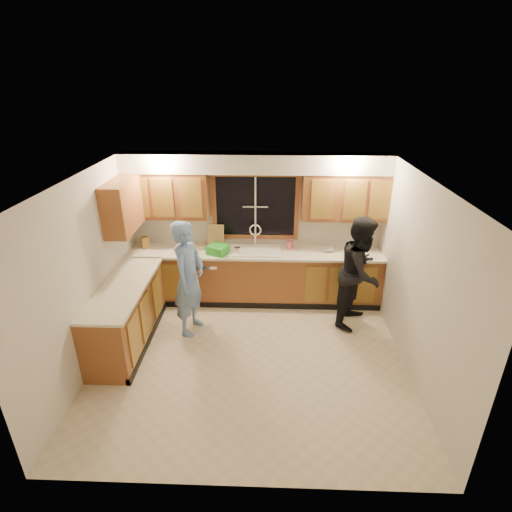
{
  "coord_description": "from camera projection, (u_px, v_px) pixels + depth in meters",
  "views": [
    {
      "loc": [
        0.24,
        -4.45,
        3.6
      ],
      "look_at": [
        0.05,
        0.65,
        1.27
      ],
      "focal_mm": 28.0,
      "sensor_mm": 36.0,
      "label": 1
    }
  ],
  "objects": [
    {
      "name": "soap_bottle",
      "position": [
        290.0,
        243.0,
        6.69
      ],
      "size": [
        0.12,
        0.12,
        0.19
      ],
      "primitive_type": "imported",
      "rotation": [
        0.0,
        0.0,
        -0.43
      ],
      "color": "#E05579",
      "rests_on": "countertop_back"
    },
    {
      "name": "knife_block",
      "position": [
        145.0,
        243.0,
        6.7
      ],
      "size": [
        0.14,
        0.14,
        0.2
      ],
      "primitive_type": "cube",
      "rotation": [
        0.0,
        0.0,
        0.7
      ],
      "color": "olive",
      "rests_on": "countertop_back"
    },
    {
      "name": "bowl",
      "position": [
        327.0,
        249.0,
        6.62
      ],
      "size": [
        0.23,
        0.23,
        0.05
      ],
      "primitive_type": "imported",
      "rotation": [
        0.0,
        0.0,
        0.11
      ],
      "color": "silver",
      "rests_on": "countertop_back"
    },
    {
      "name": "can_right",
      "position": [
        239.0,
        251.0,
        6.47
      ],
      "size": [
        0.07,
        0.07,
        0.13
      ],
      "primitive_type": "cylinder",
      "rotation": [
        0.0,
        0.0,
        -0.02
      ],
      "color": "beige",
      "rests_on": "countertop_back"
    },
    {
      "name": "floor",
      "position": [
        250.0,
        358.0,
        5.55
      ],
      "size": [
        4.2,
        4.2,
        0.0
      ],
      "primitive_type": "plane",
      "color": "beige",
      "rests_on": "ground"
    },
    {
      "name": "wall_back",
      "position": [
        255.0,
        226.0,
        6.76
      ],
      "size": [
        4.2,
        0.0,
        4.2
      ],
      "primitive_type": "plane",
      "rotation": [
        1.57,
        0.0,
        0.0
      ],
      "color": "beige",
      "rests_on": "ground"
    },
    {
      "name": "sink",
      "position": [
        255.0,
        254.0,
        6.65
      ],
      "size": [
        0.86,
        0.52,
        0.57
      ],
      "color": "white",
      "rests_on": "countertop_back"
    },
    {
      "name": "wall_left",
      "position": [
        86.0,
        276.0,
        5.1
      ],
      "size": [
        0.0,
        3.8,
        3.8
      ],
      "primitive_type": "plane",
      "rotation": [
        1.57,
        0.0,
        1.57
      ],
      "color": "beige",
      "rests_on": "ground"
    },
    {
      "name": "upper_cabinets_right",
      "position": [
        345.0,
        197.0,
        6.32
      ],
      "size": [
        1.35,
        0.33,
        0.75
      ],
      "primitive_type": "cube",
      "color": "brown",
      "rests_on": "wall_back"
    },
    {
      "name": "base_cabinets_back",
      "position": [
        255.0,
        277.0,
        6.82
      ],
      "size": [
        4.2,
        0.6,
        0.88
      ],
      "primitive_type": "cube",
      "color": "brown",
      "rests_on": "ground"
    },
    {
      "name": "cutting_board",
      "position": [
        216.0,
        235.0,
        6.77
      ],
      "size": [
        0.28,
        0.11,
        0.37
      ],
      "primitive_type": "cube",
      "rotation": [
        -0.21,
        0.0,
        -0.06
      ],
      "color": "tan",
      "rests_on": "countertop_back"
    },
    {
      "name": "upper_cabinets_left",
      "position": [
        167.0,
        195.0,
        6.41
      ],
      "size": [
        1.35,
        0.33,
        0.75
      ],
      "primitive_type": "cube",
      "color": "brown",
      "rests_on": "wall_back"
    },
    {
      "name": "dishwasher",
      "position": [
        205.0,
        278.0,
        6.85
      ],
      "size": [
        0.6,
        0.56,
        0.82
      ],
      "primitive_type": "cube",
      "color": "white",
      "rests_on": "floor"
    },
    {
      "name": "window_frame",
      "position": [
        255.0,
        207.0,
        6.6
      ],
      "size": [
        1.44,
        0.03,
        1.14
      ],
      "color": "black",
      "rests_on": "wall_back"
    },
    {
      "name": "countertop_back",
      "position": [
        255.0,
        253.0,
        6.62
      ],
      "size": [
        4.2,
        0.63,
        0.04
      ],
      "primitive_type": "cube",
      "color": "#F0E8C9",
      "rests_on": "base_cabinets_back"
    },
    {
      "name": "upper_cabinets_return",
      "position": [
        122.0,
        206.0,
        5.87
      ],
      "size": [
        0.33,
        0.9,
        0.75
      ],
      "primitive_type": "cube",
      "color": "brown",
      "rests_on": "wall_left"
    },
    {
      "name": "can_left",
      "position": [
        236.0,
        250.0,
        6.52
      ],
      "size": [
        0.07,
        0.07,
        0.11
      ],
      "primitive_type": "cylinder",
      "rotation": [
        0.0,
        0.0,
        -0.27
      ],
      "color": "beige",
      "rests_on": "countertop_back"
    },
    {
      "name": "countertop_left",
      "position": [
        123.0,
        287.0,
        5.55
      ],
      "size": [
        0.63,
        1.9,
        0.04
      ],
      "primitive_type": "cube",
      "color": "#F0E8C9",
      "rests_on": "base_cabinets_left"
    },
    {
      "name": "stove",
      "position": [
        112.0,
        338.0,
        5.22
      ],
      "size": [
        0.58,
        0.75,
        0.9
      ],
      "primitive_type": "cube",
      "color": "white",
      "rests_on": "floor"
    },
    {
      "name": "ceiling",
      "position": [
        249.0,
        181.0,
        4.51
      ],
      "size": [
        4.2,
        4.2,
        0.0
      ],
      "primitive_type": "plane",
      "rotation": [
        3.14,
        0.0,
        0.0
      ],
      "color": "silver"
    },
    {
      "name": "soffit",
      "position": [
        255.0,
        163.0,
        6.14
      ],
      "size": [
        4.2,
        0.35,
        0.3
      ],
      "primitive_type": "cube",
      "color": "silver",
      "rests_on": "wall_back"
    },
    {
      "name": "wall_right",
      "position": [
        418.0,
        281.0,
        4.96
      ],
      "size": [
        0.0,
        3.8,
        3.8
      ],
      "primitive_type": "plane",
      "rotation": [
        1.57,
        0.0,
        -1.57
      ],
      "color": "beige",
      "rests_on": "ground"
    },
    {
      "name": "base_cabinets_left",
      "position": [
        127.0,
        315.0,
        5.74
      ],
      "size": [
        0.6,
        1.9,
        0.88
      ],
      "primitive_type": "cube",
      "color": "brown",
      "rests_on": "ground"
    },
    {
      "name": "dish_crate",
      "position": [
        218.0,
        250.0,
        6.51
      ],
      "size": [
        0.39,
        0.38,
        0.14
      ],
      "primitive_type": "cube",
      "rotation": [
        0.0,
        0.0,
        -0.42
      ],
      "color": "green",
      "rests_on": "countertop_back"
    },
    {
      "name": "woman",
      "position": [
        360.0,
        272.0,
        6.03
      ],
      "size": [
        0.99,
        1.06,
        1.74
      ],
      "primitive_type": "imported",
      "rotation": [
        0.0,
        0.0,
        1.05
      ],
      "color": "black",
      "rests_on": "floor"
    },
    {
      "name": "man",
      "position": [
        189.0,
        278.0,
        5.81
      ],
      "size": [
        0.57,
        0.73,
        1.77
      ],
      "primitive_type": "imported",
      "rotation": [
        0.0,
        0.0,
        1.32
      ],
      "color": "#688CC5",
      "rests_on": "floor"
    }
  ]
}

